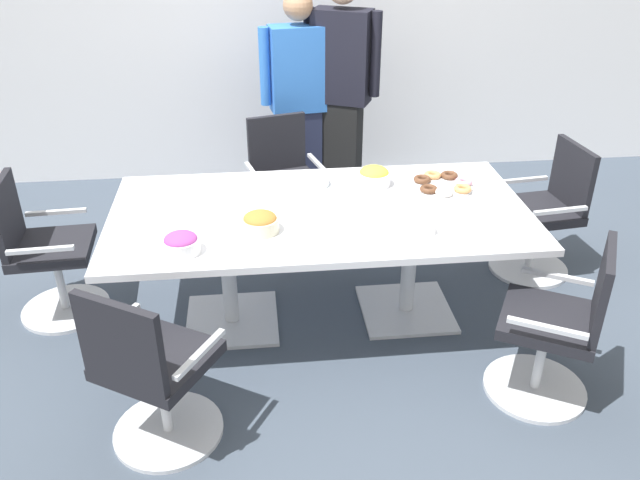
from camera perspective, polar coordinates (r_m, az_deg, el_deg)
The scene contains 16 objects.
ground_plane at distance 4.14m, azimuth 0.00°, elevation -6.73°, with size 10.00×10.00×0.01m, color #3D4754.
back_wall at distance 5.84m, azimuth -2.69°, elevation 19.02°, with size 8.00×0.10×2.80m, color white.
conference_table at distance 3.80m, azimuth 0.00°, elevation 0.99°, with size 2.40×1.20×0.75m.
office_chair_0 at distance 4.30m, azimuth -22.94°, elevation -1.31°, with size 0.57×0.57×0.91m.
office_chair_1 at distance 3.17m, azimuth -14.48°, elevation -11.44°, with size 0.74×0.74×0.91m.
office_chair_2 at distance 3.55m, azimuth 20.08°, elevation -7.51°, with size 0.73×0.73×0.91m.
office_chair_3 at distance 4.67m, azimuth 19.01°, elevation 1.91°, with size 0.60×0.60×0.91m.
office_chair_4 at distance 4.87m, azimuth -3.17°, elevation 4.67°, with size 0.66×0.66×0.91m.
person_standing_0 at distance 5.22m, azimuth -1.82°, elevation 12.11°, with size 0.62×0.28×1.72m.
person_standing_1 at distance 5.21m, azimuth 1.87°, elevation 12.99°, with size 0.59×0.38×1.85m.
snack_bowl_chips_yellow at distance 4.05m, azimuth 4.75°, elevation 5.60°, with size 0.20×0.20×0.12m.
snack_bowl_candy_mix at distance 3.36m, azimuth -12.07°, elevation -0.27°, with size 0.19×0.19×0.11m.
snack_bowl_pretzels at distance 3.50m, azimuth -5.26°, elevation 1.56°, with size 0.20×0.20×0.11m.
donut_platter at distance 4.09m, azimuth 10.73°, elevation 4.83°, with size 0.37×0.37×0.04m.
plate_stack at distance 4.05m, azimuth -0.73°, elevation 5.13°, with size 0.21×0.21×0.04m.
napkin_pile at distance 3.56m, azimuth 8.30°, elevation 1.51°, with size 0.18×0.18×0.07m, color white.
Camera 1 is at (-0.36, -3.34, 2.41)m, focal length 36.55 mm.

